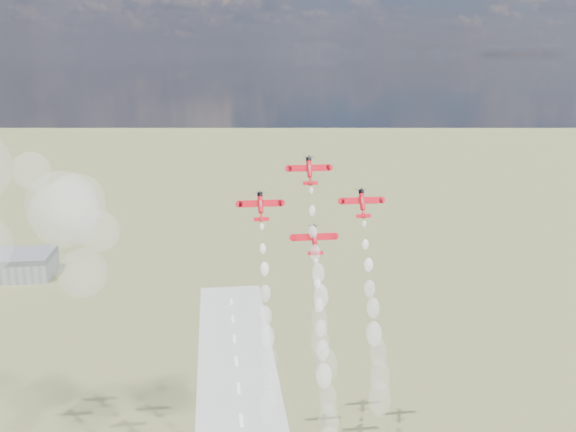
% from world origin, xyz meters
% --- Properties ---
extents(hangar, '(50.00, 28.00, 13.00)m').
position_xyz_m(hangar, '(-120.00, 180.00, 6.50)').
color(hangar, gray).
rests_on(hangar, ground).
extents(plane_lead, '(10.56, 5.64, 6.86)m').
position_xyz_m(plane_lead, '(17.66, 3.47, 88.05)').
color(plane_lead, red).
rests_on(plane_lead, ground).
extents(plane_left, '(10.56, 5.64, 6.86)m').
position_xyz_m(plane_left, '(4.80, -1.01, 80.24)').
color(plane_left, red).
rests_on(plane_left, ground).
extents(plane_right, '(10.56, 5.64, 6.86)m').
position_xyz_m(plane_right, '(30.51, -1.01, 80.24)').
color(plane_right, red).
rests_on(plane_right, ground).
extents(plane_slot, '(10.56, 5.64, 6.86)m').
position_xyz_m(plane_slot, '(17.66, -5.49, 72.44)').
color(plane_slot, red).
rests_on(plane_slot, ground).
extents(smoke_trail_lead, '(6.01, 24.78, 40.28)m').
position_xyz_m(smoke_trail_lead, '(17.75, -16.30, 53.90)').
color(smoke_trail_lead, white).
rests_on(smoke_trail_lead, plane_lead).
extents(smoke_trail_left, '(5.84, 24.02, 39.70)m').
position_xyz_m(smoke_trail_left, '(4.67, -20.43, 46.16)').
color(smoke_trail_left, white).
rests_on(smoke_trail_left, plane_left).
extents(smoke_trail_right, '(5.45, 23.71, 39.47)m').
position_xyz_m(smoke_trail_right, '(30.56, -20.25, 46.41)').
color(smoke_trail_right, white).
rests_on(smoke_trail_right, plane_right).
extents(smoke_trail_slot, '(5.14, 24.87, 39.72)m').
position_xyz_m(smoke_trail_slot, '(17.81, -25.19, 38.43)').
color(smoke_trail_slot, white).
rests_on(smoke_trail_slot, plane_slot).
extents(drifted_smoke_cloud, '(62.46, 37.15, 55.46)m').
position_xyz_m(drifted_smoke_cloud, '(-65.54, 24.11, 73.08)').
color(drifted_smoke_cloud, white).
rests_on(drifted_smoke_cloud, ground).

